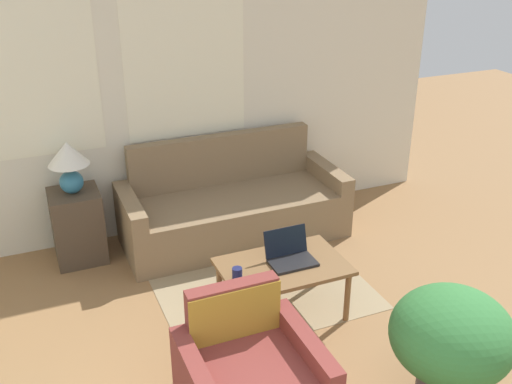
% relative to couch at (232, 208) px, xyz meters
% --- Properties ---
extents(wall_back, '(6.25, 0.06, 2.60)m').
position_rel_couch_xyz_m(wall_back, '(-0.84, 0.42, 1.03)').
color(wall_back, silver).
rests_on(wall_back, ground_plane).
extents(rug, '(1.66, 1.80, 0.01)m').
position_rel_couch_xyz_m(rug, '(-0.10, -0.70, -0.27)').
color(rug, '#9E8966').
rests_on(rug, ground_plane).
extents(couch, '(2.05, 0.82, 0.91)m').
position_rel_couch_xyz_m(couch, '(0.00, 0.00, 0.00)').
color(couch, '#846B4C').
rests_on(couch, ground_plane).
extents(side_table, '(0.42, 0.42, 0.64)m').
position_rel_couch_xyz_m(side_table, '(-1.38, 0.11, 0.04)').
color(side_table, '#4C3D2D').
rests_on(side_table, ground_plane).
extents(table_lamp, '(0.34, 0.34, 0.45)m').
position_rel_couch_xyz_m(table_lamp, '(-1.38, 0.11, 0.65)').
color(table_lamp, teal).
rests_on(table_lamp, side_table).
extents(coffee_table, '(0.92, 0.60, 0.44)m').
position_rel_couch_xyz_m(coffee_table, '(-0.10, -1.33, 0.11)').
color(coffee_table, brown).
rests_on(coffee_table, ground_plane).
extents(laptop, '(0.34, 0.27, 0.22)m').
position_rel_couch_xyz_m(laptop, '(-0.03, -1.29, 0.22)').
color(laptop, black).
rests_on(laptop, coffee_table).
extents(cup_navy, '(0.07, 0.07, 0.09)m').
position_rel_couch_xyz_m(cup_navy, '(-0.48, -1.38, 0.21)').
color(cup_navy, '#191E4C').
rests_on(cup_navy, coffee_table).
extents(tv_remote, '(0.11, 0.15, 0.02)m').
position_rel_couch_xyz_m(tv_remote, '(-0.34, -1.51, 0.18)').
color(tv_remote, black).
rests_on(tv_remote, coffee_table).
extents(potted_plant, '(0.74, 0.74, 0.79)m').
position_rel_couch_xyz_m(potted_plant, '(0.44, -2.53, 0.21)').
color(potted_plant, '#4C4C4C').
rests_on(potted_plant, ground_plane).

